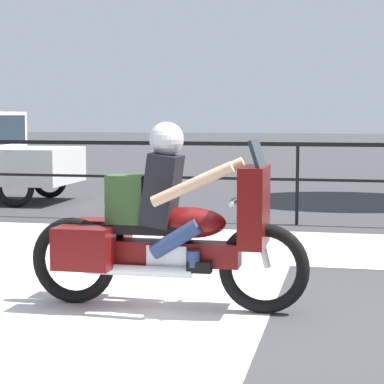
{
  "coord_description": "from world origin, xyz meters",
  "views": [
    {
      "loc": [
        0.76,
        -5.77,
        1.63
      ],
      "look_at": [
        -0.75,
        1.35,
        0.88
      ],
      "focal_mm": 70.0,
      "sensor_mm": 36.0,
      "label": 1
    }
  ],
  "objects": [
    {
      "name": "ground_plane",
      "position": [
        0.0,
        0.0,
        0.0
      ],
      "size": [
        120.0,
        120.0,
        0.0
      ],
      "primitive_type": "plane",
      "color": "#38383A"
    },
    {
      "name": "sidewalk_band",
      "position": [
        0.0,
        3.4,
        0.01
      ],
      "size": [
        44.0,
        2.4,
        0.01
      ],
      "primitive_type": "cube",
      "color": "#B7B2A8",
      "rests_on": "ground"
    },
    {
      "name": "motorcycle",
      "position": [
        -0.74,
        0.25,
        0.69
      ],
      "size": [
        2.4,
        0.76,
        1.57
      ],
      "rotation": [
        0.0,
        0.0,
        0.06
      ],
      "color": "black",
      "rests_on": "ground"
    },
    {
      "name": "crosswalk_band",
      "position": [
        -1.66,
        -0.2,
        0.0
      ],
      "size": [
        3.61,
        6.0,
        0.01
      ],
      "primitive_type": "cube",
      "color": "silver",
      "rests_on": "ground"
    },
    {
      "name": "fence_railing",
      "position": [
        0.0,
        5.33,
        0.97
      ],
      "size": [
        36.0,
        0.05,
        1.23
      ],
      "color": "black",
      "rests_on": "ground"
    }
  ]
}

